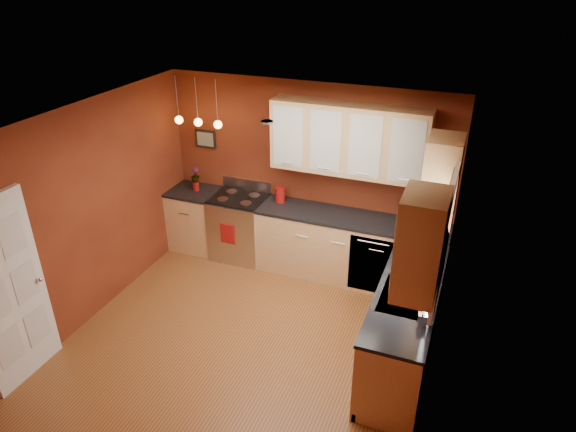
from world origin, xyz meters
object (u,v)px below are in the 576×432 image
at_px(gas_range, 240,226).
at_px(coffee_maker, 411,218).
at_px(red_canister, 280,195).
at_px(soap_pump, 423,317).
at_px(sink, 406,299).

distance_m(gas_range, coffee_maker, 2.47).
distance_m(red_canister, soap_pump, 2.99).
bearing_deg(sink, red_canister, 141.72).
relative_size(sink, soap_pump, 3.65).
bearing_deg(gas_range, soap_pump, -33.88).
relative_size(red_canister, soap_pump, 1.15).
relative_size(red_canister, coffee_maker, 0.96).
distance_m(gas_range, red_canister, 0.83).
height_order(coffee_maker, soap_pump, coffee_maker).
bearing_deg(soap_pump, gas_range, 146.12).
distance_m(red_canister, coffee_maker, 1.81).
height_order(gas_range, soap_pump, soap_pump).
height_order(gas_range, red_canister, red_canister).
bearing_deg(red_canister, sink, -38.28).
bearing_deg(coffee_maker, soap_pump, -75.31).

